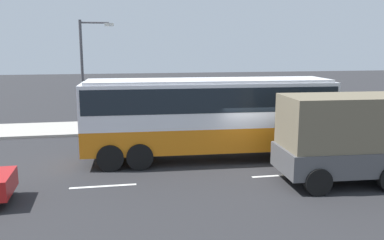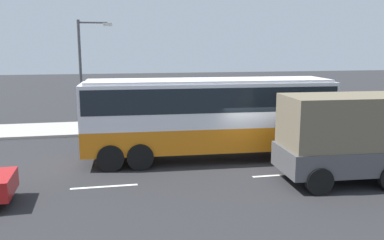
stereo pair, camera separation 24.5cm
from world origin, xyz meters
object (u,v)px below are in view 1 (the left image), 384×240
object	(u,v)px
coach_bus	(209,110)
pedestrian_near_curb	(176,111)
cargo_truck	(374,136)
street_lamp	(86,68)

from	to	relation	value
coach_bus	pedestrian_near_curb	size ratio (longest dim) A/B	7.07
coach_bus	cargo_truck	bearing A→B (deg)	-34.57
coach_bus	street_lamp	world-z (taller)	street_lamp
cargo_truck	pedestrian_near_curb	world-z (taller)	cargo_truck
street_lamp	cargo_truck	bearing A→B (deg)	-43.28
cargo_truck	street_lamp	bearing A→B (deg)	139.41
cargo_truck	pedestrian_near_curb	distance (m)	12.87
coach_bus	street_lamp	distance (m)	8.63
coach_bus	cargo_truck	distance (m)	6.75
pedestrian_near_curb	street_lamp	bearing A→B (deg)	179.08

